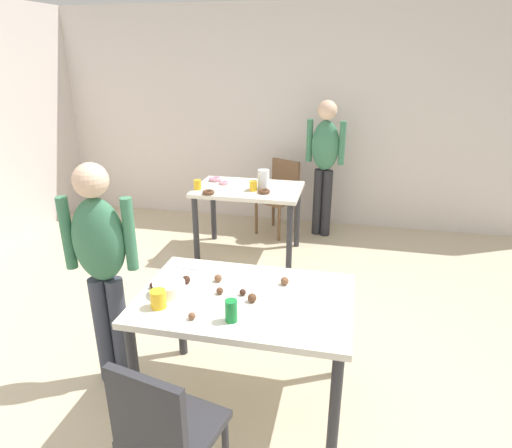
# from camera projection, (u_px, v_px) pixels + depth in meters

# --- Properties ---
(ground_plane) EXTENTS (6.40, 6.40, 0.00)m
(ground_plane) POSITION_uv_depth(u_px,v_px,m) (248.00, 386.00, 2.96)
(ground_plane) COLOR beige
(wall_back) EXTENTS (6.40, 0.10, 2.60)m
(wall_back) POSITION_uv_depth(u_px,v_px,m) (308.00, 119.00, 5.39)
(wall_back) COLOR silver
(wall_back) RESTS_ON ground_plane
(dining_table_near) EXTENTS (1.24, 0.82, 0.75)m
(dining_table_near) POSITION_uv_depth(u_px,v_px,m) (245.00, 311.00, 2.62)
(dining_table_near) COLOR silver
(dining_table_near) RESTS_ON ground_plane
(dining_table_far) EXTENTS (1.10, 0.72, 0.75)m
(dining_table_far) POSITION_uv_depth(u_px,v_px,m) (248.00, 198.00, 4.66)
(dining_table_far) COLOR silver
(dining_table_far) RESTS_ON ground_plane
(chair_near_table) EXTENTS (0.48, 0.48, 0.87)m
(chair_near_table) POSITION_uv_depth(u_px,v_px,m) (164.00, 430.00, 1.99)
(chair_near_table) COLOR #2D2D33
(chair_near_table) RESTS_ON ground_plane
(chair_far_table) EXTENTS (0.54, 0.54, 0.87)m
(chair_far_table) POSITION_uv_depth(u_px,v_px,m) (280.00, 192.00, 5.32)
(chair_far_table) COLOR brown
(chair_far_table) RESTS_ON ground_plane
(person_girl_near) EXTENTS (0.46, 0.25, 1.50)m
(person_girl_near) POSITION_uv_depth(u_px,v_px,m) (102.00, 259.00, 2.71)
(person_girl_near) COLOR #383D4C
(person_girl_near) RESTS_ON ground_plane
(person_adult_far) EXTENTS (0.45, 0.27, 1.58)m
(person_adult_far) POSITION_uv_depth(u_px,v_px,m) (325.00, 157.00, 5.05)
(person_adult_far) COLOR #28282D
(person_adult_far) RESTS_ON ground_plane
(mixing_bowl) EXTENTS (0.19, 0.19, 0.07)m
(mixing_bowl) POSITION_uv_depth(u_px,v_px,m) (169.00, 288.00, 2.60)
(mixing_bowl) COLOR white
(mixing_bowl) RESTS_ON dining_table_near
(soda_can) EXTENTS (0.07, 0.07, 0.12)m
(soda_can) POSITION_uv_depth(u_px,v_px,m) (230.00, 311.00, 2.33)
(soda_can) COLOR #198438
(soda_can) RESTS_ON dining_table_near
(fork_near) EXTENTS (0.17, 0.02, 0.01)m
(fork_near) POSITION_uv_depth(u_px,v_px,m) (189.00, 268.00, 2.91)
(fork_near) COLOR silver
(fork_near) RESTS_ON dining_table_near
(cup_near_0) EXTENTS (0.09, 0.09, 0.10)m
(cup_near_0) POSITION_uv_depth(u_px,v_px,m) (158.00, 299.00, 2.46)
(cup_near_0) COLOR yellow
(cup_near_0) RESTS_ON dining_table_near
(cake_ball_0) EXTENTS (0.05, 0.05, 0.05)m
(cake_ball_0) POSITION_uv_depth(u_px,v_px,m) (285.00, 281.00, 2.70)
(cake_ball_0) COLOR brown
(cake_ball_0) RESTS_ON dining_table_near
(cake_ball_1) EXTENTS (0.05, 0.05, 0.05)m
(cake_ball_1) POSITION_uv_depth(u_px,v_px,m) (252.00, 298.00, 2.52)
(cake_ball_1) COLOR brown
(cake_ball_1) RESTS_ON dining_table_near
(cake_ball_2) EXTENTS (0.04, 0.04, 0.04)m
(cake_ball_2) POSITION_uv_depth(u_px,v_px,m) (153.00, 285.00, 2.67)
(cake_ball_2) COLOR #3D2319
(cake_ball_2) RESTS_ON dining_table_near
(cake_ball_3) EXTENTS (0.04, 0.04, 0.04)m
(cake_ball_3) POSITION_uv_depth(u_px,v_px,m) (192.00, 316.00, 2.36)
(cake_ball_3) COLOR brown
(cake_ball_3) RESTS_ON dining_table_near
(cake_ball_4) EXTENTS (0.04, 0.04, 0.04)m
(cake_ball_4) POSITION_uv_depth(u_px,v_px,m) (243.00, 292.00, 2.59)
(cake_ball_4) COLOR #3D2319
(cake_ball_4) RESTS_ON dining_table_near
(cake_ball_5) EXTENTS (0.05, 0.05, 0.05)m
(cake_ball_5) POSITION_uv_depth(u_px,v_px,m) (186.00, 280.00, 2.72)
(cake_ball_5) COLOR #3D2319
(cake_ball_5) RESTS_ON dining_table_near
(cake_ball_6) EXTENTS (0.04, 0.04, 0.04)m
(cake_ball_6) POSITION_uv_depth(u_px,v_px,m) (220.00, 291.00, 2.60)
(cake_ball_6) COLOR brown
(cake_ball_6) RESTS_ON dining_table_near
(cake_ball_7) EXTENTS (0.05, 0.05, 0.05)m
(cake_ball_7) POSITION_uv_depth(u_px,v_px,m) (218.00, 278.00, 2.74)
(cake_ball_7) COLOR brown
(cake_ball_7) RESTS_ON dining_table_near
(pitcher_far) EXTENTS (0.12, 0.12, 0.20)m
(pitcher_far) POSITION_uv_depth(u_px,v_px,m) (264.00, 180.00, 4.54)
(pitcher_far) COLOR white
(pitcher_far) RESTS_ON dining_table_far
(cup_far_0) EXTENTS (0.08, 0.08, 0.10)m
(cup_far_0) POSITION_uv_depth(u_px,v_px,m) (253.00, 186.00, 4.50)
(cup_far_0) COLOR yellow
(cup_far_0) RESTS_ON dining_table_far
(cup_far_1) EXTENTS (0.08, 0.08, 0.10)m
(cup_far_1) POSITION_uv_depth(u_px,v_px,m) (197.00, 185.00, 4.55)
(cup_far_1) COLOR yellow
(cup_far_1) RESTS_ON dining_table_far
(donut_far_0) EXTENTS (0.10, 0.10, 0.03)m
(donut_far_0) POSITION_uv_depth(u_px,v_px,m) (224.00, 183.00, 4.74)
(donut_far_0) COLOR pink
(donut_far_0) RESTS_ON dining_table_far
(donut_far_1) EXTENTS (0.12, 0.12, 0.04)m
(donut_far_1) POSITION_uv_depth(u_px,v_px,m) (264.00, 191.00, 4.44)
(donut_far_1) COLOR brown
(donut_far_1) RESTS_ON dining_table_far
(donut_far_2) EXTENTS (0.13, 0.13, 0.04)m
(donut_far_2) POSITION_uv_depth(u_px,v_px,m) (215.00, 179.00, 4.86)
(donut_far_2) COLOR pink
(donut_far_2) RESTS_ON dining_table_far
(donut_far_3) EXTENTS (0.12, 0.12, 0.04)m
(donut_far_3) POSITION_uv_depth(u_px,v_px,m) (208.00, 192.00, 4.41)
(donut_far_3) COLOR brown
(donut_far_3) RESTS_ON dining_table_far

